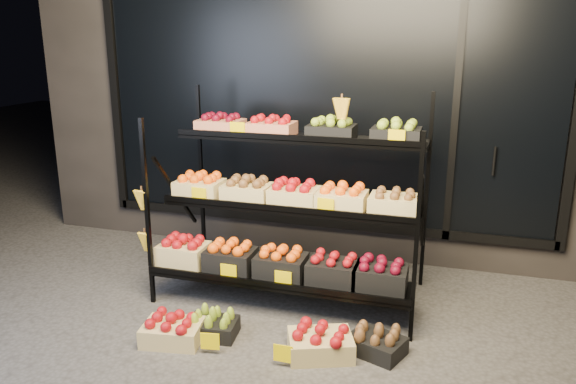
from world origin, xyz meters
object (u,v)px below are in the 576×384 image
(floor_crate_midleft, at_px, (213,325))
(floor_crate_midright, at_px, (320,342))
(display_rack, at_px, (288,205))
(floor_crate_left, at_px, (172,329))

(floor_crate_midleft, distance_m, floor_crate_midright, 0.80)
(floor_crate_midright, bearing_deg, floor_crate_midleft, 157.01)
(display_rack, distance_m, floor_crate_midright, 1.15)
(display_rack, bearing_deg, floor_crate_left, -121.75)
(floor_crate_left, xyz_separation_m, floor_crate_midright, (1.04, 0.13, 0.00))
(floor_crate_left, bearing_deg, floor_crate_midright, -1.68)
(floor_crate_midleft, bearing_deg, display_rack, 60.00)
(floor_crate_midright, bearing_deg, display_rack, 99.28)
(display_rack, xyz_separation_m, floor_crate_midleft, (-0.34, -0.76, -0.70))
(floor_crate_left, distance_m, floor_crate_midleft, 0.28)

